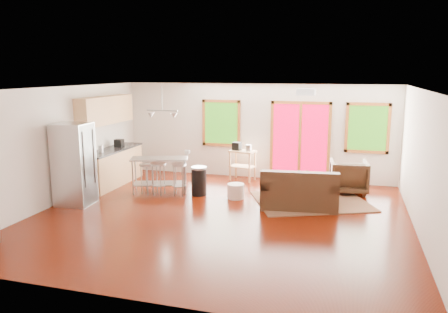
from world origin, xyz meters
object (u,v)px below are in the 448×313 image
(refrigerator, at_px, (74,164))
(kitchen_cart, at_px, (242,155))
(ottoman, at_px, (293,182))
(loveseat, at_px, (299,192))
(island, at_px, (160,169))
(rug, at_px, (311,201))
(coffee_table, at_px, (317,188))
(armchair, at_px, (349,175))

(refrigerator, bearing_deg, kitchen_cart, 40.71)
(kitchen_cart, bearing_deg, ottoman, -21.52)
(loveseat, relative_size, island, 1.18)
(rug, height_order, ottoman, ottoman)
(ottoman, distance_m, island, 3.34)
(coffee_table, distance_m, kitchen_cart, 2.59)
(loveseat, relative_size, armchair, 1.94)
(loveseat, distance_m, coffee_table, 0.69)
(rug, bearing_deg, coffee_table, 37.67)
(refrigerator, height_order, island, refrigerator)
(loveseat, bearing_deg, ottoman, 95.34)
(ottoman, bearing_deg, refrigerator, -150.61)
(armchair, xyz_separation_m, ottoman, (-1.33, -0.11, -0.25))
(island, bearing_deg, loveseat, -4.41)
(rug, bearing_deg, kitchen_cart, 143.04)
(rug, distance_m, ottoman, 1.08)
(rug, xyz_separation_m, loveseat, (-0.23, -0.49, 0.33))
(refrigerator, bearing_deg, rug, 12.70)
(armchair, bearing_deg, kitchen_cart, -15.91)
(refrigerator, relative_size, island, 1.24)
(ottoman, distance_m, kitchen_cart, 1.67)
(ottoman, xyz_separation_m, island, (-3.11, -1.16, 0.40))
(kitchen_cart, bearing_deg, refrigerator, -134.24)
(island, bearing_deg, rug, 3.63)
(loveseat, distance_m, kitchen_cart, 2.70)
(loveseat, xyz_separation_m, ottoman, (-0.30, 1.42, -0.15))
(loveseat, distance_m, ottoman, 1.46)
(rug, distance_m, refrigerator, 5.38)
(coffee_table, relative_size, kitchen_cart, 0.94)
(coffee_table, height_order, ottoman, ottoman)
(rug, xyz_separation_m, kitchen_cart, (-2.00, 1.51, 0.70))
(island, bearing_deg, coffee_table, 4.95)
(coffee_table, bearing_deg, island, -175.05)
(rug, distance_m, coffee_table, 0.33)
(rug, relative_size, coffee_table, 2.52)
(island, relative_size, kitchen_cart, 1.41)
(island, height_order, kitchen_cart, kitchen_cart)
(loveseat, relative_size, kitchen_cart, 1.67)
(rug, xyz_separation_m, armchair, (0.80, 1.04, 0.43))
(loveseat, height_order, refrigerator, refrigerator)
(rug, distance_m, loveseat, 0.64)
(rug, distance_m, kitchen_cart, 2.60)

